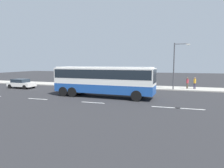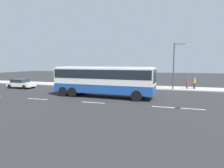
# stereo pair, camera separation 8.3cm
# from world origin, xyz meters

# --- Properties ---
(ground_plane) EXTENTS (120.00, 120.00, 0.00)m
(ground_plane) POSITION_xyz_m (0.00, 0.00, 0.00)
(ground_plane) COLOR #28282B
(sidewalk_curb) EXTENTS (80.00, 4.00, 0.15)m
(sidewalk_curb) POSITION_xyz_m (0.00, 9.69, 0.07)
(sidewalk_curb) COLOR #A8A399
(sidewalk_curb) RESTS_ON ground_plane
(lane_centreline) EXTENTS (30.12, 0.16, 0.01)m
(lane_centreline) POSITION_xyz_m (0.07, -3.29, 0.00)
(lane_centreline) COLOR white
(lane_centreline) RESTS_ON ground_plane
(coach_bus) EXTENTS (11.52, 3.29, 3.39)m
(coach_bus) POSITION_xyz_m (-1.97, 0.01, 2.11)
(coach_bus) COLOR #1E4C9E
(coach_bus) RESTS_ON ground_plane
(car_red_compact) EXTENTS (4.54, 2.35, 1.56)m
(car_red_compact) POSITION_xyz_m (-8.13, 3.82, 0.82)
(car_red_compact) COLOR #B21919
(car_red_compact) RESTS_ON ground_plane
(car_white_minivan) EXTENTS (4.23, 2.14, 1.41)m
(car_white_minivan) POSITION_xyz_m (-16.51, 3.46, 0.75)
(car_white_minivan) COLOR white
(car_white_minivan) RESTS_ON ground_plane
(pedestrian_near_curb) EXTENTS (0.32, 0.32, 1.66)m
(pedestrian_near_curb) POSITION_xyz_m (8.50, 9.20, 1.10)
(pedestrian_near_curb) COLOR #38334C
(pedestrian_near_curb) RESTS_ON sidewalk_curb
(pedestrian_at_crossing) EXTENTS (0.32, 0.32, 1.59)m
(pedestrian_at_crossing) POSITION_xyz_m (7.53, 9.33, 1.06)
(pedestrian_at_crossing) COLOR brown
(pedestrian_at_crossing) RESTS_ON sidewalk_curb
(street_lamp) EXTENTS (2.07, 0.24, 6.41)m
(street_lamp) POSITION_xyz_m (5.83, 7.90, 3.90)
(street_lamp) COLOR #47474C
(street_lamp) RESTS_ON sidewalk_curb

